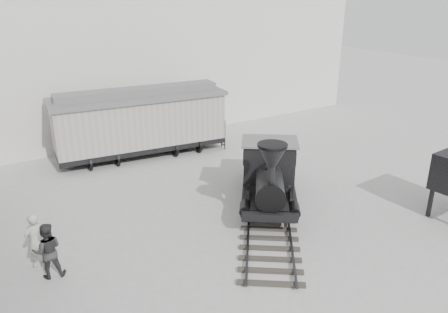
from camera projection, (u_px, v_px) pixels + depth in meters
ground at (274, 259)px, 14.38m from camera, size 90.00×90.00×0.00m
north_wall at (110, 43)px, 24.22m from camera, size 34.00×2.51×11.00m
locomotive at (269, 177)px, 17.56m from camera, size 7.33×8.90×3.37m
boxcar at (140, 121)px, 22.74m from camera, size 9.16×3.75×3.65m
visitor_a at (35, 240)px, 13.77m from camera, size 0.79×0.67×1.82m
visitor_b at (48, 251)px, 13.23m from camera, size 1.00×0.84×1.81m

